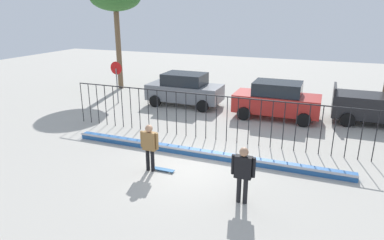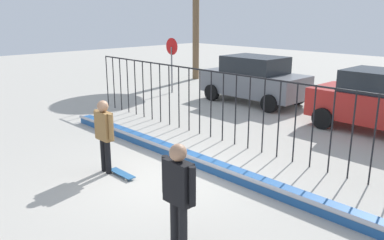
% 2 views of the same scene
% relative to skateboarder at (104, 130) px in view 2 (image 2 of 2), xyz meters
% --- Properties ---
extents(ground_plane, '(60.00, 60.00, 0.00)m').
position_rel_skateboarder_xyz_m(ground_plane, '(1.23, 0.75, -1.02)').
color(ground_plane, '#ADA89E').
extents(bowl_coping_ledge, '(11.00, 0.40, 0.27)m').
position_rel_skateboarder_xyz_m(bowl_coping_ledge, '(1.23, 1.82, -0.90)').
color(bowl_coping_ledge, '#235699').
rests_on(bowl_coping_ledge, ground).
extents(perimeter_fence, '(14.04, 0.04, 1.99)m').
position_rel_skateboarder_xyz_m(perimeter_fence, '(1.23, 3.67, 0.19)').
color(perimeter_fence, black).
rests_on(perimeter_fence, ground).
extents(skateboarder, '(0.68, 0.26, 1.69)m').
position_rel_skateboarder_xyz_m(skateboarder, '(0.00, 0.00, 0.00)').
color(skateboarder, black).
rests_on(skateboarder, ground).
extents(skateboard, '(0.80, 0.20, 0.07)m').
position_rel_skateboarder_xyz_m(skateboard, '(0.44, 0.13, -0.96)').
color(skateboard, '#26598C').
rests_on(skateboard, ground).
extents(camera_operator, '(0.70, 0.26, 1.74)m').
position_rel_skateboarder_xyz_m(camera_operator, '(3.47, -0.87, 0.03)').
color(camera_operator, black).
rests_on(camera_operator, ground).
extents(parked_car_gray, '(4.30, 2.12, 1.90)m').
position_rel_skateboarder_xyz_m(parked_car_gray, '(-2.19, 8.36, -0.04)').
color(parked_car_gray, slate).
rests_on(parked_car_gray, ground).
extents(stop_sign, '(0.76, 0.07, 2.50)m').
position_rel_skateboarder_xyz_m(stop_sign, '(-6.11, 7.32, 0.60)').
color(stop_sign, slate).
rests_on(stop_sign, ground).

